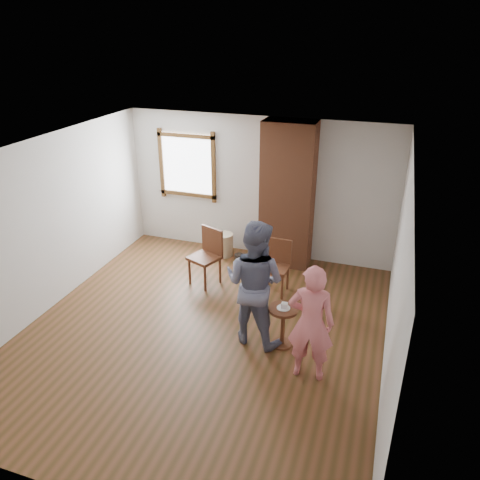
% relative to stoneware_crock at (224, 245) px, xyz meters
% --- Properties ---
extents(ground, '(5.50, 5.50, 0.00)m').
position_rel_stoneware_crock_xyz_m(ground, '(0.56, -2.40, -0.22)').
color(ground, brown).
rests_on(ground, ground).
extents(room_shell, '(5.04, 5.52, 2.62)m').
position_rel_stoneware_crock_xyz_m(room_shell, '(0.50, -1.79, 1.59)').
color(room_shell, silver).
rests_on(room_shell, ground).
extents(brick_chimney, '(0.90, 0.50, 2.60)m').
position_rel_stoneware_crock_xyz_m(brick_chimney, '(1.16, 0.10, 1.08)').
color(brick_chimney, '#995536').
rests_on(brick_chimney, ground).
extents(stoneware_crock, '(0.45, 0.45, 0.44)m').
position_rel_stoneware_crock_xyz_m(stoneware_crock, '(0.00, 0.00, 0.00)').
color(stoneware_crock, tan).
rests_on(stoneware_crock, ground).
extents(dark_pot, '(0.18, 0.18, 0.16)m').
position_rel_stoneware_crock_xyz_m(dark_pot, '(0.36, -0.20, -0.14)').
color(dark_pot, black).
rests_on(dark_pot, ground).
extents(dining_chair_left, '(0.58, 0.58, 0.96)m').
position_rel_stoneware_crock_xyz_m(dining_chair_left, '(0.09, -1.03, 0.32)').
color(dining_chair_left, '#5A2F1B').
rests_on(dining_chair_left, ground).
extents(dining_chair_right, '(0.43, 0.43, 0.89)m').
position_rel_stoneware_crock_xyz_m(dining_chair_right, '(1.26, -0.94, 0.28)').
color(dining_chair_right, '#5A2F1B').
rests_on(dining_chair_right, ground).
extents(side_table, '(0.40, 0.40, 0.60)m').
position_rel_stoneware_crock_xyz_m(side_table, '(1.71, -2.33, 0.18)').
color(side_table, '#5A2F1B').
rests_on(side_table, ground).
extents(cake_plate, '(0.18, 0.18, 0.01)m').
position_rel_stoneware_crock_xyz_m(cake_plate, '(1.71, -2.33, 0.38)').
color(cake_plate, white).
rests_on(cake_plate, side_table).
extents(cake_slice, '(0.08, 0.07, 0.06)m').
position_rel_stoneware_crock_xyz_m(cake_slice, '(1.72, -2.33, 0.42)').
color(cake_slice, white).
rests_on(cake_slice, cake_plate).
extents(man, '(0.98, 0.83, 1.79)m').
position_rel_stoneware_crock_xyz_m(man, '(1.30, -2.30, 0.67)').
color(man, '#16183E').
rests_on(man, ground).
extents(person_pink, '(0.59, 0.40, 1.56)m').
position_rel_stoneware_crock_xyz_m(person_pink, '(2.16, -2.81, 0.56)').
color(person_pink, '#E47278').
rests_on(person_pink, ground).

